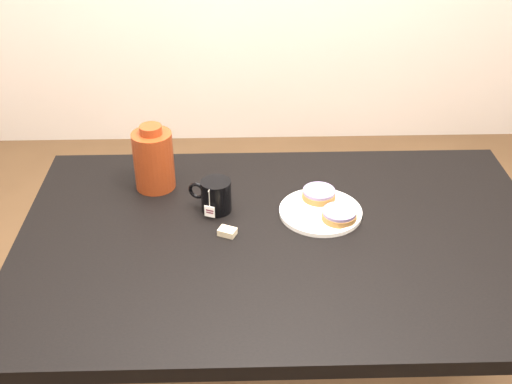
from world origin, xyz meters
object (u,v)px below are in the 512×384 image
(bagel_front, at_px, (339,215))
(bagel_package, at_px, (154,159))
(bagel_back, at_px, (319,194))
(mug, at_px, (215,196))
(plate, at_px, (321,211))
(table, at_px, (283,260))
(teabag_pouch, at_px, (227,232))

(bagel_front, height_order, bagel_package, bagel_package)
(bagel_back, distance_m, bagel_package, 0.48)
(bagel_front, bearing_deg, mug, 167.78)
(plate, distance_m, bagel_package, 0.50)
(bagel_front, bearing_deg, plate, 134.73)
(bagel_front, height_order, mug, mug)
(table, height_order, teabag_pouch, teabag_pouch)
(bagel_front, xyz_separation_m, bagel_package, (-0.51, 0.20, 0.06))
(mug, bearing_deg, teabag_pouch, -52.81)
(table, relative_size, plate, 6.17)
(table, relative_size, bagel_package, 7.10)
(bagel_front, bearing_deg, teabag_pouch, -171.30)
(plate, bearing_deg, mug, 174.57)
(table, height_order, mug, mug)
(mug, height_order, bagel_package, bagel_package)
(table, height_order, bagel_front, bagel_front)
(mug, relative_size, teabag_pouch, 2.96)
(table, distance_m, bagel_back, 0.22)
(bagel_back, bearing_deg, teabag_pouch, -149.48)
(table, relative_size, bagel_back, 13.86)
(plate, height_order, bagel_front, bagel_front)
(bagel_front, distance_m, bagel_package, 0.55)
(bagel_back, height_order, mug, mug)
(table, bearing_deg, bagel_front, 19.26)
(bagel_front, xyz_separation_m, mug, (-0.33, 0.07, 0.02))
(plate, relative_size, bagel_back, 2.25)
(bagel_package, bearing_deg, bagel_back, -11.63)
(mug, relative_size, bagel_package, 0.68)
(teabag_pouch, bearing_deg, table, -2.68)
(bagel_front, bearing_deg, bagel_package, 158.45)
(table, xyz_separation_m, plate, (0.11, 0.10, 0.09))
(bagel_back, relative_size, bagel_package, 0.51)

